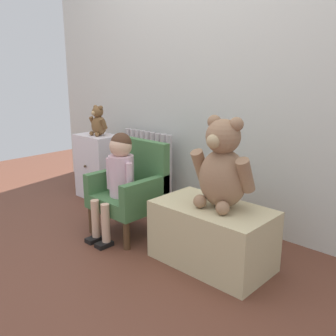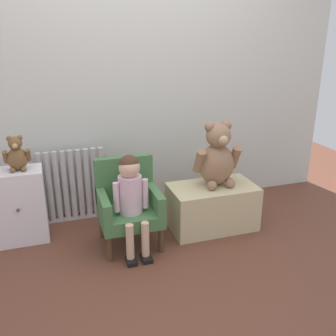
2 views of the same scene
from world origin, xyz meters
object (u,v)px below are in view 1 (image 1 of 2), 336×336
(radiator, at_px, (148,168))
(large_teddy_bear, at_px, (223,168))
(child_armchair, at_px, (132,189))
(low_bench, at_px, (212,235))
(child_figure, at_px, (119,171))
(small_dresser, at_px, (98,166))
(small_teddy_bear, at_px, (98,122))

(radiator, distance_m, large_teddy_bear, 1.22)
(child_armchair, bearing_deg, low_bench, 1.15)
(child_armchair, height_order, child_figure, child_figure)
(child_figure, bearing_deg, low_bench, 10.06)
(radiator, xyz_separation_m, child_figure, (0.36, -0.61, 0.16))
(radiator, height_order, large_teddy_bear, large_teddy_bear)
(child_figure, relative_size, low_bench, 1.05)
(radiator, height_order, child_figure, child_figure)
(small_dresser, distance_m, small_teddy_bear, 0.40)
(radiator, bearing_deg, child_armchair, -54.23)
(large_teddy_bear, bearing_deg, child_figure, -168.43)
(low_bench, bearing_deg, radiator, 155.11)
(child_figure, distance_m, large_teddy_bear, 0.76)
(large_teddy_bear, xyz_separation_m, small_teddy_bear, (-1.48, 0.25, 0.09))
(small_dresser, distance_m, child_armchair, 0.83)
(small_dresser, height_order, low_bench, small_dresser)
(small_teddy_bear, bearing_deg, large_teddy_bear, -9.42)
(radiator, relative_size, low_bench, 0.90)
(small_dresser, height_order, child_figure, child_figure)
(low_bench, xyz_separation_m, small_teddy_bear, (-1.44, 0.27, 0.50))
(child_armchair, distance_m, large_teddy_bear, 0.78)
(low_bench, bearing_deg, child_figure, -169.94)
(radiator, xyz_separation_m, large_teddy_bear, (1.10, -0.46, 0.28))
(small_dresser, relative_size, large_teddy_bear, 1.10)
(small_dresser, xyz_separation_m, child_armchair, (0.78, -0.28, 0.03))
(child_armchair, relative_size, small_teddy_bear, 2.49)
(large_teddy_bear, bearing_deg, child_armchair, -176.82)
(large_teddy_bear, height_order, small_teddy_bear, large_teddy_bear)
(child_figure, bearing_deg, small_teddy_bear, 152.06)
(small_teddy_bear, bearing_deg, child_figure, -27.94)
(small_dresser, height_order, large_teddy_bear, large_teddy_bear)
(child_figure, bearing_deg, large_teddy_bear, 11.57)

